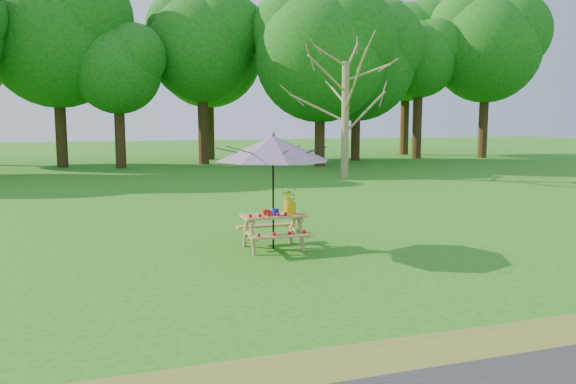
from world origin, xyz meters
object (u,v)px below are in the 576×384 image
object	(u,v)px
bare_tree	(347,12)
picnic_table	(273,232)
patio_umbrella	(273,148)
flower_bucket	(290,200)

from	to	relation	value
bare_tree	picnic_table	size ratio (longest dim) A/B	8.62
patio_umbrella	flower_bucket	distance (m)	1.06
bare_tree	patio_umbrella	world-z (taller)	bare_tree
flower_bucket	patio_umbrella	bearing A→B (deg)	-177.92
patio_umbrella	flower_bucket	world-z (taller)	patio_umbrella
bare_tree	patio_umbrella	size ratio (longest dim) A/B	4.89
bare_tree	flower_bucket	bearing A→B (deg)	-118.56
picnic_table	patio_umbrella	size ratio (longest dim) A/B	0.57
patio_umbrella	bare_tree	bearing A→B (deg)	60.20
bare_tree	picnic_table	world-z (taller)	bare_tree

